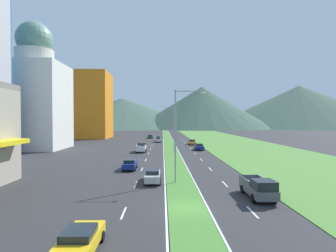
% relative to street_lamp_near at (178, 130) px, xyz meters
% --- Properties ---
extents(ground_plane, '(600.00, 600.00, 0.00)m').
position_rel_street_lamp_near_xyz_m(ground_plane, '(0.18, -9.10, -6.19)').
color(ground_plane, '#2D2D30').
extents(grass_median, '(3.20, 240.00, 0.06)m').
position_rel_street_lamp_near_xyz_m(grass_median, '(0.18, 50.90, -6.16)').
color(grass_median, '#477F33').
rests_on(grass_median, ground_plane).
extents(grass_verge_right, '(24.00, 240.00, 0.06)m').
position_rel_street_lamp_near_xyz_m(grass_verge_right, '(20.78, 50.90, -6.16)').
color(grass_verge_right, '#518438').
rests_on(grass_verge_right, ground_plane).
extents(lane_dash_left_2, '(0.16, 2.80, 0.01)m').
position_rel_street_lamp_near_xyz_m(lane_dash_left_2, '(-4.92, -10.13, -6.18)').
color(lane_dash_left_2, silver).
rests_on(lane_dash_left_2, ground_plane).
extents(lane_dash_left_3, '(0.16, 2.80, 0.01)m').
position_rel_street_lamp_near_xyz_m(lane_dash_left_3, '(-4.92, -0.65, -6.18)').
color(lane_dash_left_3, silver).
rests_on(lane_dash_left_3, ground_plane).
extents(lane_dash_left_4, '(0.16, 2.80, 0.01)m').
position_rel_street_lamp_near_xyz_m(lane_dash_left_4, '(-4.92, 8.84, -6.18)').
color(lane_dash_left_4, silver).
rests_on(lane_dash_left_4, ground_plane).
extents(lane_dash_left_5, '(0.16, 2.80, 0.01)m').
position_rel_street_lamp_near_xyz_m(lane_dash_left_5, '(-4.92, 18.32, -6.18)').
color(lane_dash_left_5, silver).
rests_on(lane_dash_left_5, ground_plane).
extents(lane_dash_left_6, '(0.16, 2.80, 0.01)m').
position_rel_street_lamp_near_xyz_m(lane_dash_left_6, '(-4.92, 27.81, -6.18)').
color(lane_dash_left_6, silver).
rests_on(lane_dash_left_6, ground_plane).
extents(lane_dash_left_7, '(0.16, 2.80, 0.01)m').
position_rel_street_lamp_near_xyz_m(lane_dash_left_7, '(-4.92, 37.30, -6.18)').
color(lane_dash_left_7, silver).
rests_on(lane_dash_left_7, ground_plane).
extents(lane_dash_left_8, '(0.16, 2.80, 0.01)m').
position_rel_street_lamp_near_xyz_m(lane_dash_left_8, '(-4.92, 46.78, -6.18)').
color(lane_dash_left_8, silver).
rests_on(lane_dash_left_8, ground_plane).
extents(lane_dash_left_9, '(0.16, 2.80, 0.01)m').
position_rel_street_lamp_near_xyz_m(lane_dash_left_9, '(-4.92, 56.27, -6.18)').
color(lane_dash_left_9, silver).
rests_on(lane_dash_left_9, ground_plane).
extents(lane_dash_left_10, '(0.16, 2.80, 0.01)m').
position_rel_street_lamp_near_xyz_m(lane_dash_left_10, '(-4.92, 65.75, -6.18)').
color(lane_dash_left_10, silver).
rests_on(lane_dash_left_10, ground_plane).
extents(lane_dash_left_11, '(0.16, 2.80, 0.01)m').
position_rel_street_lamp_near_xyz_m(lane_dash_left_11, '(-4.92, 75.24, -6.18)').
color(lane_dash_left_11, silver).
rests_on(lane_dash_left_11, ground_plane).
extents(lane_dash_left_12, '(0.16, 2.80, 0.01)m').
position_rel_street_lamp_near_xyz_m(lane_dash_left_12, '(-4.92, 84.73, -6.18)').
color(lane_dash_left_12, silver).
rests_on(lane_dash_left_12, ground_plane).
extents(lane_dash_right_2, '(0.16, 2.80, 0.01)m').
position_rel_street_lamp_near_xyz_m(lane_dash_right_2, '(5.28, -10.13, -6.18)').
color(lane_dash_right_2, silver).
rests_on(lane_dash_right_2, ground_plane).
extents(lane_dash_right_3, '(0.16, 2.80, 0.01)m').
position_rel_street_lamp_near_xyz_m(lane_dash_right_3, '(5.28, -0.65, -6.18)').
color(lane_dash_right_3, silver).
rests_on(lane_dash_right_3, ground_plane).
extents(lane_dash_right_4, '(0.16, 2.80, 0.01)m').
position_rel_street_lamp_near_xyz_m(lane_dash_right_4, '(5.28, 8.84, -6.18)').
color(lane_dash_right_4, silver).
rests_on(lane_dash_right_4, ground_plane).
extents(lane_dash_right_5, '(0.16, 2.80, 0.01)m').
position_rel_street_lamp_near_xyz_m(lane_dash_right_5, '(5.28, 18.32, -6.18)').
color(lane_dash_right_5, silver).
rests_on(lane_dash_right_5, ground_plane).
extents(lane_dash_right_6, '(0.16, 2.80, 0.01)m').
position_rel_street_lamp_near_xyz_m(lane_dash_right_6, '(5.28, 27.81, -6.18)').
color(lane_dash_right_6, silver).
rests_on(lane_dash_right_6, ground_plane).
extents(lane_dash_right_7, '(0.16, 2.80, 0.01)m').
position_rel_street_lamp_near_xyz_m(lane_dash_right_7, '(5.28, 37.30, -6.18)').
color(lane_dash_right_7, silver).
rests_on(lane_dash_right_7, ground_plane).
extents(lane_dash_right_8, '(0.16, 2.80, 0.01)m').
position_rel_street_lamp_near_xyz_m(lane_dash_right_8, '(5.28, 46.78, -6.18)').
color(lane_dash_right_8, silver).
rests_on(lane_dash_right_8, ground_plane).
extents(lane_dash_right_9, '(0.16, 2.80, 0.01)m').
position_rel_street_lamp_near_xyz_m(lane_dash_right_9, '(5.28, 56.27, -6.18)').
color(lane_dash_right_9, silver).
rests_on(lane_dash_right_9, ground_plane).
extents(lane_dash_right_10, '(0.16, 2.80, 0.01)m').
position_rel_street_lamp_near_xyz_m(lane_dash_right_10, '(5.28, 65.75, -6.18)').
color(lane_dash_right_10, silver).
rests_on(lane_dash_right_10, ground_plane).
extents(lane_dash_right_11, '(0.16, 2.80, 0.01)m').
position_rel_street_lamp_near_xyz_m(lane_dash_right_11, '(5.28, 75.24, -6.18)').
color(lane_dash_right_11, silver).
rests_on(lane_dash_right_11, ground_plane).
extents(lane_dash_right_12, '(0.16, 2.80, 0.01)m').
position_rel_street_lamp_near_xyz_m(lane_dash_right_12, '(5.28, 84.73, -6.18)').
color(lane_dash_right_12, silver).
rests_on(lane_dash_right_12, ground_plane).
extents(edge_line_median_left, '(0.16, 240.00, 0.01)m').
position_rel_street_lamp_near_xyz_m(edge_line_median_left, '(-1.57, 50.90, -6.18)').
color(edge_line_median_left, silver).
rests_on(edge_line_median_left, ground_plane).
extents(edge_line_median_right, '(0.16, 240.00, 0.01)m').
position_rel_street_lamp_near_xyz_m(edge_line_median_right, '(1.93, 50.90, -6.18)').
color(edge_line_median_right, silver).
rests_on(edge_line_median_right, ground_plane).
extents(domed_building, '(14.60, 14.60, 32.04)m').
position_rel_street_lamp_near_xyz_m(domed_building, '(-34.13, 38.01, 7.29)').
color(domed_building, silver).
rests_on(domed_building, ground_plane).
extents(midrise_colored, '(16.71, 16.71, 26.70)m').
position_rel_street_lamp_near_xyz_m(midrise_colored, '(-31.95, 80.32, 7.16)').
color(midrise_colored, orange).
rests_on(midrise_colored, ground_plane).
extents(hill_far_left, '(167.70, 167.70, 28.94)m').
position_rel_street_lamp_near_xyz_m(hill_far_left, '(-42.03, 238.44, 8.28)').
color(hill_far_left, '#3D5647').
rests_on(hill_far_left, ground_plane).
extents(hill_far_center, '(123.61, 123.61, 37.45)m').
position_rel_street_lamp_near_xyz_m(hill_far_center, '(33.77, 213.03, 12.54)').
color(hill_far_center, '#3D5647').
rests_on(hill_far_center, ground_plane).
extents(hill_far_right, '(185.49, 185.49, 42.96)m').
position_rel_street_lamp_near_xyz_m(hill_far_right, '(138.99, 246.04, 15.29)').
color(hill_far_right, '#3D5647').
rests_on(hill_far_right, ground_plane).
extents(street_lamp_near, '(3.52, 0.36, 10.81)m').
position_rel_street_lamp_near_xyz_m(street_lamp_near, '(0.00, 0.00, 0.00)').
color(street_lamp_near, '#99999E').
rests_on(street_lamp_near, ground_plane).
extents(street_lamp_mid, '(2.70, 0.43, 10.39)m').
position_rel_street_lamp_near_xyz_m(street_lamp_mid, '(0.49, 29.82, -0.30)').
color(street_lamp_mid, '#99999E').
rests_on(street_lamp_mid, ground_plane).
extents(car_0, '(2.02, 4.47, 1.40)m').
position_rel_street_lamp_near_xyz_m(car_0, '(-6.39, -16.55, -5.45)').
color(car_0, yellow).
rests_on(car_0, ground_plane).
extents(car_1, '(1.93, 4.56, 1.50)m').
position_rel_street_lamp_near_xyz_m(car_1, '(-3.33, 66.19, -5.42)').
color(car_1, silver).
rests_on(car_1, ground_plane).
extents(car_2, '(1.95, 4.42, 1.52)m').
position_rel_street_lamp_near_xyz_m(car_2, '(-6.67, 8.69, -5.40)').
color(car_2, navy).
rests_on(car_2, ground_plane).
extents(car_3, '(2.00, 4.06, 1.44)m').
position_rel_street_lamp_near_xyz_m(car_3, '(-6.82, 77.58, -5.44)').
color(car_3, '#0C5128').
rests_on(car_3, ground_plane).
extents(car_4, '(1.99, 4.77, 1.51)m').
position_rel_street_lamp_near_xyz_m(car_4, '(7.16, 34.87, -5.41)').
color(car_4, navy).
rests_on(car_4, ground_plane).
extents(car_5, '(1.89, 4.78, 1.50)m').
position_rel_street_lamp_near_xyz_m(car_5, '(-3.01, 0.45, -5.41)').
color(car_5, '#B2B2B7').
rests_on(car_5, ground_plane).
extents(car_6, '(2.00, 4.06, 1.52)m').
position_rel_street_lamp_near_xyz_m(car_6, '(-3.30, 58.09, -5.41)').
color(car_6, '#B2B2B7').
rests_on(car_6, ground_plane).
extents(car_7, '(2.00, 4.35, 1.53)m').
position_rel_street_lamp_near_xyz_m(car_7, '(6.88, 48.72, -5.41)').
color(car_7, '#C6842D').
rests_on(car_7, ground_plane).
extents(pickup_truck_0, '(2.18, 5.40, 2.00)m').
position_rel_street_lamp_near_xyz_m(pickup_truck_0, '(-6.72, 31.04, -5.20)').
color(pickup_truck_0, silver).
rests_on(pickup_truck_0, ground_plane).
extents(pickup_truck_1, '(2.18, 5.40, 2.00)m').
position_rel_street_lamp_near_xyz_m(pickup_truck_1, '(7.11, -6.46, -5.20)').
color(pickup_truck_1, '#515459').
rests_on(pickup_truck_1, ground_plane).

